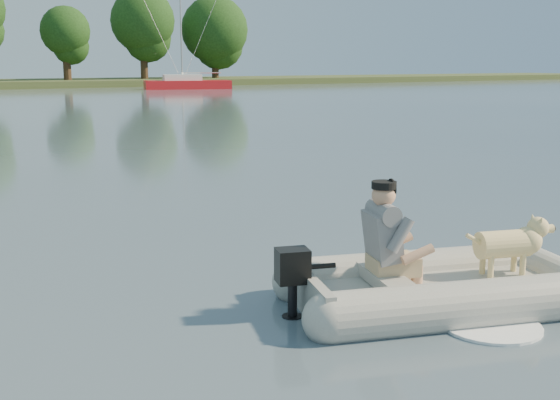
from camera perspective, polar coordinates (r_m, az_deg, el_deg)
water at (r=6.41m, az=9.89°, el=-9.50°), size 160.00×160.00×0.00m
dinghy at (r=6.76m, az=13.65°, el=-3.78°), size 5.18×4.42×1.28m
man at (r=6.49m, az=8.49°, el=-2.62°), size 0.79×0.73×0.99m
dog at (r=7.10m, az=17.71°, el=-3.81°), size 0.91×0.52×0.57m
outboard_motor at (r=6.28m, az=1.02°, el=-7.02°), size 0.44×0.36×0.72m
sailboat at (r=59.08m, az=-7.58°, el=9.34°), size 7.32×3.70×9.65m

